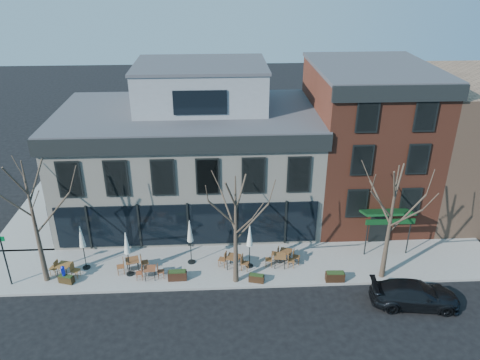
{
  "coord_description": "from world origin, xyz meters",
  "views": [
    {
      "loc": [
        2.06,
        -26.81,
        18.0
      ],
      "look_at": [
        3.56,
        2.0,
        4.1
      ],
      "focal_mm": 35.0,
      "sensor_mm": 36.0,
      "label": 1
    }
  ],
  "objects_px": {
    "parked_sedan": "(415,295)",
    "umbrella_0": "(82,239)",
    "call_box": "(64,274)",
    "cafe_set_0": "(65,269)"
  },
  "relations": [
    {
      "from": "call_box",
      "to": "umbrella_0",
      "type": "height_order",
      "value": "umbrella_0"
    },
    {
      "from": "call_box",
      "to": "cafe_set_0",
      "type": "bearing_deg",
      "value": 102.66
    },
    {
      "from": "umbrella_0",
      "to": "call_box",
      "type": "bearing_deg",
      "value": -123.46
    },
    {
      "from": "parked_sedan",
      "to": "call_box",
      "type": "xyz_separation_m",
      "value": [
        -20.35,
        2.88,
        0.07
      ]
    },
    {
      "from": "parked_sedan",
      "to": "call_box",
      "type": "relative_size",
      "value": 4.08
    },
    {
      "from": "cafe_set_0",
      "to": "umbrella_0",
      "type": "height_order",
      "value": "umbrella_0"
    },
    {
      "from": "parked_sedan",
      "to": "umbrella_0",
      "type": "bearing_deg",
      "value": 84.3
    },
    {
      "from": "call_box",
      "to": "umbrella_0",
      "type": "relative_size",
      "value": 0.39
    },
    {
      "from": "cafe_set_0",
      "to": "parked_sedan",
      "type": "bearing_deg",
      "value": -9.75
    },
    {
      "from": "call_box",
      "to": "cafe_set_0",
      "type": "relative_size",
      "value": 0.6
    }
  ]
}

